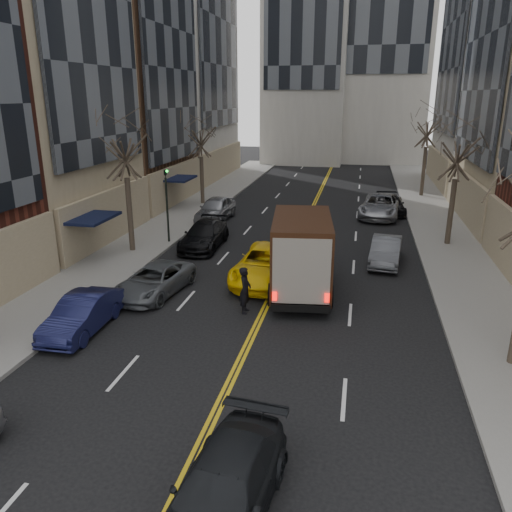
{
  "coord_description": "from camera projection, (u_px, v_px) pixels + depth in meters",
  "views": [
    {
      "loc": [
        3.57,
        -4.89,
        8.51
      ],
      "look_at": [
        -0.43,
        14.12,
        2.2
      ],
      "focal_mm": 35.0,
      "sensor_mm": 36.0,
      "label": 1
    }
  ],
  "objects": [
    {
      "name": "sidewalk_left",
      "position": [
        174.0,
        221.0,
        34.75
      ],
      "size": [
        4.0,
        66.0,
        0.15
      ],
      "primitive_type": "cube",
      "color": "slate",
      "rests_on": "ground"
    },
    {
      "name": "sidewalk_right",
      "position": [
        445.0,
        236.0,
        31.22
      ],
      "size": [
        4.0,
        66.0,
        0.15
      ],
      "primitive_type": "cube",
      "color": "slate",
      "rests_on": "ground"
    },
    {
      "name": "tree_lf_mid",
      "position": [
        123.0,
        132.0,
        26.17
      ],
      "size": [
        3.2,
        3.2,
        8.91
      ],
      "color": "#382D23",
      "rests_on": "sidewalk_left"
    },
    {
      "name": "tree_lf_far",
      "position": [
        200.0,
        128.0,
        38.45
      ],
      "size": [
        3.2,
        3.2,
        8.12
      ],
      "color": "#382D23",
      "rests_on": "sidewalk_left"
    },
    {
      "name": "tree_rt_mid",
      "position": [
        460.0,
        139.0,
        27.52
      ],
      "size": [
        3.2,
        3.2,
        8.32
      ],
      "color": "#382D23",
      "rests_on": "sidewalk_right"
    },
    {
      "name": "tree_rt_far",
      "position": [
        429.0,
        117.0,
        41.3
      ],
      "size": [
        3.2,
        3.2,
        9.11
      ],
      "color": "#382D23",
      "rests_on": "sidewalk_right"
    },
    {
      "name": "traffic_signal",
      "position": [
        167.0,
        197.0,
        28.93
      ],
      "size": [
        0.29,
        0.26,
        4.7
      ],
      "color": "black",
      "rests_on": "sidewalk_left"
    },
    {
      "name": "ups_truck",
      "position": [
        301.0,
        253.0,
        22.08
      ],
      "size": [
        3.25,
        6.74,
        3.56
      ],
      "rotation": [
        0.0,
        0.0,
        0.12
      ],
      "color": "black",
      "rests_on": "ground"
    },
    {
      "name": "observer_sedan",
      "position": [
        224.0,
        491.0,
        10.31
      ],
      "size": [
        2.37,
        4.92,
        1.38
      ],
      "rotation": [
        0.0,
        0.0,
        -0.09
      ],
      "color": "black",
      "rests_on": "ground"
    },
    {
      "name": "taxi",
      "position": [
        267.0,
        264.0,
        23.74
      ],
      "size": [
        2.94,
        5.92,
        1.61
      ],
      "primitive_type": "imported",
      "rotation": [
        0.0,
        0.0,
        -0.05
      ],
      "color": "yellow",
      "rests_on": "ground"
    },
    {
      "name": "pedestrian",
      "position": [
        245.0,
        290.0,
        20.15
      ],
      "size": [
        0.48,
        0.72,
        1.94
      ],
      "primitive_type": "imported",
      "rotation": [
        0.0,
        0.0,
        1.59
      ],
      "color": "black",
      "rests_on": "ground"
    },
    {
      "name": "parked_lf_b",
      "position": [
        82.0,
        314.0,
        18.62
      ],
      "size": [
        1.53,
        4.21,
        1.38
      ],
      "primitive_type": "imported",
      "rotation": [
        0.0,
        0.0,
        0.02
      ],
      "color": "#12153A",
      "rests_on": "ground"
    },
    {
      "name": "parked_lf_c",
      "position": [
        155.0,
        280.0,
        22.13
      ],
      "size": [
        2.72,
        4.84,
        1.28
      ],
      "primitive_type": "imported",
      "rotation": [
        0.0,
        0.0,
        -0.14
      ],
      "color": "#53575C",
      "rests_on": "ground"
    },
    {
      "name": "parked_lf_d",
      "position": [
        204.0,
        235.0,
        28.89
      ],
      "size": [
        2.09,
        5.03,
        1.45
      ],
      "primitive_type": "imported",
      "rotation": [
        0.0,
        0.0,
        0.01
      ],
      "color": "black",
      "rests_on": "ground"
    },
    {
      "name": "parked_lf_e",
      "position": [
        216.0,
        209.0,
        35.11
      ],
      "size": [
        2.12,
        4.88,
        1.64
      ],
      "primitive_type": "imported",
      "rotation": [
        0.0,
        0.0,
        -0.04
      ],
      "color": "#919398",
      "rests_on": "ground"
    },
    {
      "name": "parked_rt_a",
      "position": [
        386.0,
        251.0,
        26.12
      ],
      "size": [
        1.89,
        4.34,
        1.39
      ],
      "primitive_type": "imported",
      "rotation": [
        0.0,
        0.0,
        -0.1
      ],
      "color": "#53555B",
      "rests_on": "ground"
    },
    {
      "name": "parked_rt_b",
      "position": [
        380.0,
        206.0,
        36.12
      ],
      "size": [
        3.43,
        6.11,
        1.61
      ],
      "primitive_type": "imported",
      "rotation": [
        0.0,
        0.0,
        -0.14
      ],
      "color": "#9E9FA5",
      "rests_on": "ground"
    },
    {
      "name": "parked_rt_c",
      "position": [
        390.0,
        205.0,
        37.26
      ],
      "size": [
        2.33,
        4.68,
        1.31
      ],
      "primitive_type": "imported",
      "rotation": [
        0.0,
        0.0,
        0.11
      ],
      "color": "black",
      "rests_on": "ground"
    }
  ]
}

